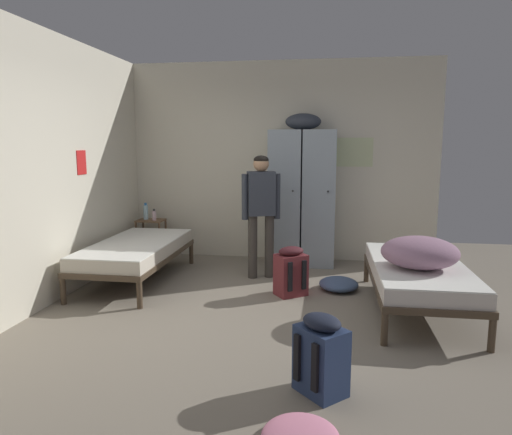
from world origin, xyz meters
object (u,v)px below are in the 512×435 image
backpack_navy (322,356)px  bedding_heap (420,252)px  water_bottle (146,212)px  bed_right (418,273)px  person_traveler (261,205)px  lotion_bottle (154,215)px  clothes_pile_denim (339,284)px  shelf_unit (151,235)px  locker_bank (302,195)px  backpack_maroon (290,272)px  bed_left_rear (136,251)px

backpack_navy → bedding_heap: bearing=59.9°
water_bottle → bedding_heap: bearing=-28.6°
bed_right → person_traveler: size_ratio=1.25×
lotion_bottle → clothes_pile_denim: size_ratio=0.35×
bedding_heap → person_traveler: bearing=146.3°
bedding_heap → clothes_pile_denim: size_ratio=1.52×
bed_right → bedding_heap: bearing=-98.8°
shelf_unit → bed_right: 3.84m
shelf_unit → bed_right: (3.45, -1.68, 0.04)m
person_traveler → water_bottle: bearing=156.7°
shelf_unit → bed_right: shelf_unit is taller
locker_bank → backpack_maroon: (-0.04, -1.40, -0.71)m
water_bottle → bed_right: bearing=-25.7°
bed_left_rear → lotion_bottle: (-0.18, 1.11, 0.26)m
bedding_heap → person_traveler: person_traveler is taller
bed_right → backpack_navy: backpack_navy is taller
water_bottle → lotion_bottle: 0.17m
water_bottle → clothes_pile_denim: size_ratio=0.51×
bed_right → backpack_maroon: (-1.30, 0.29, -0.12)m
backpack_maroon → water_bottle: bearing=147.6°
lotion_bottle → bedding_heap: bearing=-28.8°
water_bottle → lotion_bottle: bearing=-21.8°
shelf_unit → clothes_pile_denim: size_ratio=1.19×
person_traveler → lotion_bottle: size_ratio=9.26×
bed_right → backpack_maroon: 1.34m
backpack_navy → water_bottle: bearing=127.1°
bed_left_rear → bedding_heap: 3.27m
locker_bank → bedding_heap: 2.28m
shelf_unit → person_traveler: (1.74, -0.76, 0.57)m
locker_bank → backpack_navy: locker_bank is taller
locker_bank → person_traveler: (-0.46, -0.77, -0.05)m
bed_left_rear → backpack_maroon: size_ratio=3.45×
bed_left_rear → clothes_pile_denim: bed_left_rear is taller
backpack_navy → clothes_pile_denim: (0.17, 2.29, -0.19)m
shelf_unit → bed_left_rear: bearing=-77.7°
bedding_heap → backpack_navy: 1.82m
locker_bank → bedding_heap: size_ratio=2.86×
lotion_bottle → backpack_navy: 4.20m
locker_bank → person_traveler: 0.90m
person_traveler → clothes_pile_denim: bearing=-21.5°
bed_left_rear → clothes_pile_denim: 2.46m
water_bottle → backpack_maroon: (2.23, -1.42, -0.42)m
shelf_unit → water_bottle: size_ratio=2.35×
bedding_heap → backpack_maroon: size_ratio=1.32×
backpack_navy → bed_right: bearing=62.1°
bed_left_rear → water_bottle: water_bottle is taller
water_bottle → backpack_maroon: size_ratio=0.44×
bedding_heap → person_traveler: (-1.69, 1.12, 0.28)m
bed_left_rear → person_traveler: person_traveler is taller
locker_bank → lotion_bottle: bearing=-178.8°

